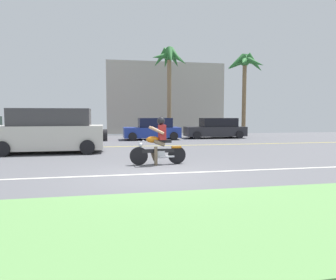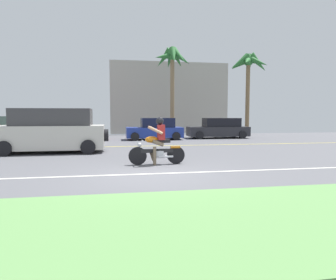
{
  "view_description": "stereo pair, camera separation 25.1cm",
  "coord_description": "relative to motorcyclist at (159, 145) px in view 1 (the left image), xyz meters",
  "views": [
    {
      "loc": [
        -1.3,
        -8.59,
        1.73
      ],
      "look_at": [
        1.12,
        3.62,
        0.69
      ],
      "focal_mm": 32.59,
      "sensor_mm": 36.0,
      "label": 1
    },
    {
      "loc": [
        -1.05,
        -8.64,
        1.73
      ],
      "look_at": [
        1.12,
        3.62,
        0.69
      ],
      "focal_mm": 32.59,
      "sensor_mm": 36.0,
      "label": 2
    }
  ],
  "objects": [
    {
      "name": "palm_tree_1",
      "position": [
        3.24,
        14.06,
        5.26
      ],
      "size": [
        3.33,
        3.22,
        7.15
      ],
      "color": "#846B4C",
      "rests_on": "ground"
    },
    {
      "name": "lane_line_far",
      "position": [
        -0.42,
        6.27,
        -0.69
      ],
      "size": [
        50.4,
        0.12,
        0.01
      ],
      "primitive_type": "cube",
      "color": "yellow",
      "rests_on": "ground"
    },
    {
      "name": "motorcyclist",
      "position": [
        0.0,
        0.0,
        0.0
      ],
      "size": [
        1.97,
        0.64,
        1.65
      ],
      "color": "black",
      "rests_on": "ground"
    },
    {
      "name": "suv_nearby",
      "position": [
        -4.28,
        4.24,
        0.28
      ],
      "size": [
        4.95,
        2.25,
        2.01
      ],
      "color": "beige",
      "rests_on": "ground"
    },
    {
      "name": "parked_car_1",
      "position": [
        -4.69,
        11.54,
        0.09
      ],
      "size": [
        4.38,
        2.06,
        1.7
      ],
      "color": "#AD1E1E",
      "rests_on": "ground"
    },
    {
      "name": "ground",
      "position": [
        -0.42,
        1.21,
        -0.72
      ],
      "size": [
        56.0,
        30.0,
        0.04
      ],
      "primitive_type": "cube",
      "color": "#545459"
    },
    {
      "name": "lane_line_near",
      "position": [
        -0.42,
        -1.67,
        -0.69
      ],
      "size": [
        50.4,
        0.12,
        0.01
      ],
      "primitive_type": "cube",
      "color": "silver",
      "rests_on": "ground"
    },
    {
      "name": "parked_car_2",
      "position": [
        1.35,
        10.64,
        0.01
      ],
      "size": [
        3.89,
        1.9,
        1.5
      ],
      "color": "navy",
      "rests_on": "ground"
    },
    {
      "name": "palm_tree_0",
      "position": [
        9.27,
        13.01,
        4.89
      ],
      "size": [
        3.42,
        3.29,
        6.75
      ],
      "color": "brown",
      "rests_on": "ground"
    },
    {
      "name": "grass_median",
      "position": [
        -0.42,
        -5.89,
        -0.67
      ],
      "size": [
        56.0,
        3.8,
        0.06
      ],
      "primitive_type": "cube",
      "color": "#5B8C4C",
      "rests_on": "ground"
    },
    {
      "name": "building_far",
      "position": [
        3.69,
        19.21,
        2.58
      ],
      "size": [
        10.97,
        4.0,
        6.55
      ],
      "primitive_type": "cube",
      "color": "#A8A399",
      "rests_on": "ground"
    },
    {
      "name": "parked_car_3",
      "position": [
        6.18,
        11.15,
        0.0
      ],
      "size": [
        4.47,
        1.92,
        1.48
      ],
      "color": "#232328",
      "rests_on": "ground"
    }
  ]
}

